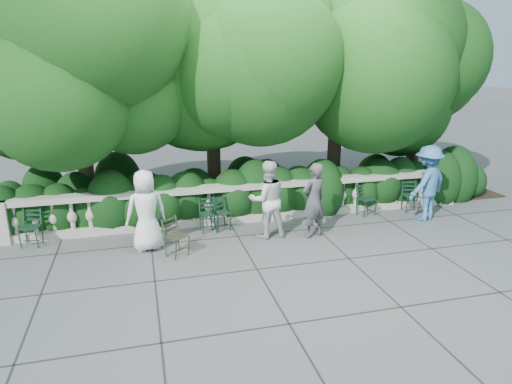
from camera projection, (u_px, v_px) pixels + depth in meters
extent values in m
plane|color=#47494E|center=(267.00, 247.00, 10.15)|extent=(90.00, 90.00, 0.00)
cube|color=#9E998E|center=(248.00, 217.00, 11.79)|extent=(12.00, 0.32, 0.18)
cube|color=#9E998E|center=(248.00, 186.00, 11.55)|extent=(12.00, 0.36, 0.14)
cube|color=#9E998E|center=(444.00, 186.00, 13.07)|extent=(0.44, 0.44, 1.00)
cylinder|color=#3F3023|center=(85.00, 163.00, 11.93)|extent=(0.40, 0.40, 2.80)
ellipsoid|color=#0E360E|center=(73.00, 74.00, 10.87)|extent=(5.28, 5.28, 3.96)
cylinder|color=#3F3023|center=(213.00, 142.00, 13.25)|extent=(0.40, 0.40, 3.40)
ellipsoid|color=#0E360E|center=(214.00, 42.00, 11.98)|extent=(6.24, 6.24, 4.68)
cylinder|color=#3F3023|center=(334.00, 147.00, 13.50)|extent=(0.40, 0.40, 3.00)
ellipsoid|color=#0E360E|center=(346.00, 62.00, 12.38)|extent=(5.52, 5.52, 4.14)
cylinder|color=#3F3023|center=(413.00, 146.00, 14.75)|extent=(0.40, 0.40, 2.60)
ellipsoid|color=#0E360E|center=(428.00, 80.00, 13.78)|extent=(4.80, 4.80, 3.60)
imported|color=white|center=(146.00, 211.00, 9.81)|extent=(0.98, 0.74, 1.80)
imported|color=#434247|center=(314.00, 200.00, 10.52)|extent=(0.76, 0.62, 1.78)
imported|color=silver|center=(267.00, 199.00, 10.52)|extent=(0.90, 0.71, 1.83)
imported|color=#34689E|center=(427.00, 183.00, 11.63)|extent=(1.45, 1.16, 1.96)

